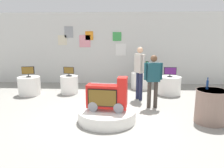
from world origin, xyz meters
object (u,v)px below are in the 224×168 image
object	(u,v)px
display_pedestal_right_rear	(169,85)
side_table_round	(211,106)
tv_on_center_rear	(142,67)
shopper_browsing_near_truck	(153,78)
main_display_pedestal	(107,115)
tv_on_left_rear	(69,71)
bottle_on_side_table	(207,85)
shopper_browsing_rear	(140,69)
tv_on_right_rear	(170,72)
display_pedestal_far_right	(29,86)
novelty_firetruck_tv	(108,97)
display_pedestal_left_rear	(69,85)
display_pedestal_center_rear	(141,80)
tv_on_far_right	(28,71)

from	to	relation	value
display_pedestal_right_rear	side_table_round	xyz separation A→B (m)	(0.43, -2.78, 0.09)
tv_on_center_rear	shopper_browsing_near_truck	bearing A→B (deg)	-87.49
main_display_pedestal	tv_on_left_rear	bearing A→B (deg)	121.01
bottle_on_side_table	shopper_browsing_rear	distance (m)	2.45
main_display_pedestal	tv_on_right_rear	distance (m)	3.60
display_pedestal_far_right	side_table_round	bearing A→B (deg)	-23.22
tv_on_left_rear	tv_on_center_rear	size ratio (longest dim) A/B	0.74
novelty_firetruck_tv	shopper_browsing_near_truck	xyz separation A→B (m)	(1.28, 1.16, 0.30)
display_pedestal_right_rear	tv_on_left_rear	bearing A→B (deg)	-179.30
main_display_pedestal	side_table_round	world-z (taller)	side_table_round
bottle_on_side_table	tv_on_left_rear	bearing A→B (deg)	147.39
display_pedestal_left_rear	display_pedestal_center_rear	size ratio (longest dim) A/B	0.78
display_pedestal_far_right	tv_on_far_right	distance (m)	0.56
tv_on_left_rear	side_table_round	bearing A→B (deg)	-32.74
tv_on_left_rear	display_pedestal_far_right	distance (m)	1.56
main_display_pedestal	novelty_firetruck_tv	xyz separation A→B (m)	(0.02, -0.01, 0.49)
display_pedestal_right_rear	tv_on_right_rear	xyz separation A→B (m)	(0.00, -0.00, 0.53)
tv_on_right_rear	display_pedestal_far_right	bearing A→B (deg)	-176.41
main_display_pedestal	display_pedestal_left_rear	xyz separation A→B (m)	(-1.66, 2.76, 0.19)
main_display_pedestal	display_pedestal_far_right	bearing A→B (deg)	141.51
main_display_pedestal	tv_on_far_right	distance (m)	4.04
tv_on_center_rear	main_display_pedestal	bearing A→B (deg)	-107.60
tv_on_center_rear	tv_on_right_rear	world-z (taller)	tv_on_center_rear
tv_on_far_right	shopper_browsing_near_truck	size ratio (longest dim) A/B	0.27
display_pedestal_center_rear	display_pedestal_far_right	world-z (taller)	same
novelty_firetruck_tv	display_pedestal_left_rear	distance (m)	3.25
tv_on_right_rear	tv_on_left_rear	bearing A→B (deg)	-179.37
tv_on_far_right	display_pedestal_center_rear	bearing A→B (deg)	16.55
display_pedestal_right_rear	tv_on_far_right	distance (m)	5.30
display_pedestal_far_right	shopper_browsing_rear	bearing A→B (deg)	-6.31
bottle_on_side_table	tv_on_far_right	bearing A→B (deg)	157.13
main_display_pedestal	display_pedestal_right_rear	world-z (taller)	display_pedestal_right_rear
display_pedestal_left_rear	side_table_round	bearing A→B (deg)	-32.78
display_pedestal_center_rear	tv_on_right_rear	size ratio (longest dim) A/B	1.92
tv_on_center_rear	tv_on_right_rear	size ratio (longest dim) A/B	1.25
tv_on_left_rear	bottle_on_side_table	bearing A→B (deg)	-32.61
tv_on_right_rear	display_pedestal_left_rear	bearing A→B (deg)	-179.42
tv_on_right_rear	bottle_on_side_table	size ratio (longest dim) A/B	1.52
main_display_pedestal	tv_on_left_rear	size ratio (longest dim) A/B	3.48
tv_on_right_rear	tv_on_far_right	distance (m)	5.27
side_table_round	shopper_browsing_rear	size ratio (longest dim) A/B	0.47
tv_on_left_rear	shopper_browsing_rear	distance (m)	2.73
shopper_browsing_rear	bottle_on_side_table	bearing A→B (deg)	-51.44
main_display_pedestal	side_table_round	distance (m)	2.60
bottle_on_side_table	shopper_browsing_rear	xyz separation A→B (m)	(-1.52, 1.91, 0.10)
novelty_firetruck_tv	shopper_browsing_rear	xyz separation A→B (m)	(0.94, 2.03, 0.42)
main_display_pedestal	display_pedestal_left_rear	distance (m)	3.22
novelty_firetruck_tv	tv_on_center_rear	xyz separation A→B (m)	(1.17, 3.74, 0.30)
tv_on_center_rear	bottle_on_side_table	world-z (taller)	tv_on_center_rear
novelty_firetruck_tv	display_pedestal_center_rear	bearing A→B (deg)	72.69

